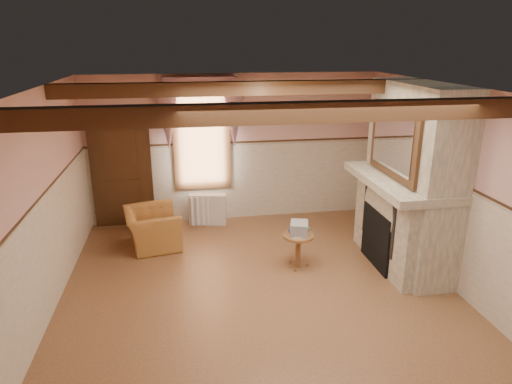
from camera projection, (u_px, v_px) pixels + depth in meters
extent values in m
cube|color=brown|center=(260.00, 294.00, 6.34)|extent=(5.50, 6.00, 0.01)
cube|color=silver|center=(261.00, 90.00, 5.46)|extent=(5.50, 6.00, 0.01)
cube|color=tan|center=(234.00, 148.00, 8.71)|extent=(5.50, 0.02, 2.80)
cube|color=tan|center=(337.00, 344.00, 3.09)|extent=(5.50, 0.02, 2.80)
cube|color=tan|center=(36.00, 212.00, 5.47)|extent=(0.02, 6.00, 2.80)
cube|color=tan|center=(456.00, 189.00, 6.33)|extent=(0.02, 6.00, 2.80)
cube|color=black|center=(381.00, 238.00, 7.07)|extent=(0.20, 0.95, 0.90)
imported|color=#9E662D|center=(152.00, 228.00, 7.76)|extent=(1.03, 1.13, 0.64)
cylinder|color=brown|center=(298.00, 251.00, 7.03)|extent=(0.48, 0.48, 0.55)
cube|color=#B7AD8C|center=(299.00, 229.00, 6.91)|extent=(0.34, 0.38, 0.20)
cube|color=silver|center=(208.00, 209.00, 8.69)|extent=(0.72, 0.31, 0.60)
imported|color=brown|center=(401.00, 174.00, 6.81)|extent=(0.31, 0.31, 0.08)
cube|color=black|center=(380.00, 158.00, 7.52)|extent=(0.14, 0.24, 0.20)
cylinder|color=gold|center=(385.00, 158.00, 7.35)|extent=(0.11, 0.11, 0.28)
cylinder|color=#A62914|center=(419.00, 182.00, 6.31)|extent=(0.06, 0.06, 0.16)
cylinder|color=gold|center=(423.00, 185.00, 6.22)|extent=(0.06, 0.06, 0.12)
cube|color=gray|center=(413.00, 178.00, 6.84)|extent=(0.85, 2.00, 2.80)
cube|color=gray|center=(401.00, 181.00, 6.82)|extent=(1.05, 2.05, 0.12)
cube|color=silver|center=(394.00, 141.00, 6.60)|extent=(0.06, 1.44, 1.04)
cube|color=black|center=(122.00, 172.00, 8.44)|extent=(1.10, 0.10, 2.10)
cube|color=white|center=(202.00, 137.00, 8.51)|extent=(1.06, 0.08, 2.02)
cube|color=gray|center=(201.00, 105.00, 8.24)|extent=(1.30, 0.14, 1.40)
cube|color=black|center=(283.00, 113.00, 4.37)|extent=(5.50, 0.18, 0.20)
cube|color=black|center=(247.00, 88.00, 6.61)|extent=(5.50, 0.18, 0.20)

